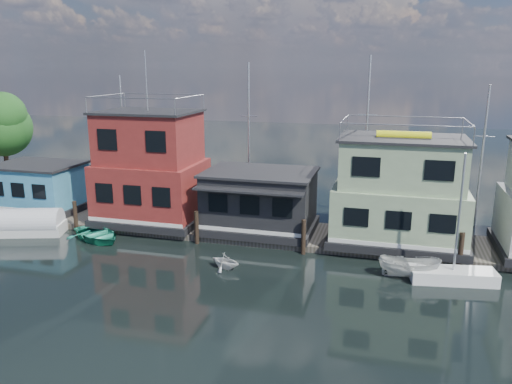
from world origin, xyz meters
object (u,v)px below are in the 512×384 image
(houseboat_green, at_px, (399,193))
(dinghy_teal, at_px, (97,234))
(houseboat_blue, at_px, (39,187))
(dinghy_white, at_px, (225,261))
(houseboat_red, at_px, (151,170))
(houseboat_dark, at_px, (260,201))
(tarp_runabout, at_px, (27,224))
(day_sailer, at_px, (453,274))
(red_kayak, at_px, (445,275))
(motorboat, at_px, (409,267))

(houseboat_green, height_order, dinghy_teal, houseboat_green)
(houseboat_blue, height_order, houseboat_green, houseboat_green)
(dinghy_white, xyz_separation_m, dinghy_teal, (-9.69, 2.22, -0.04))
(houseboat_red, height_order, houseboat_dark, houseboat_red)
(tarp_runabout, distance_m, day_sailer, 27.38)
(red_kayak, distance_m, dinghy_teal, 21.69)
(tarp_runabout, relative_size, dinghy_teal, 1.22)
(houseboat_green, relative_size, tarp_runabout, 1.64)
(houseboat_red, xyz_separation_m, motorboat, (17.69, -4.86, -3.47))
(houseboat_blue, height_order, motorboat, houseboat_blue)
(houseboat_red, height_order, houseboat_green, houseboat_red)
(dinghy_white, bearing_deg, houseboat_green, -40.16)
(dinghy_teal, bearing_deg, houseboat_dark, -41.43)
(dinghy_white, height_order, red_kayak, dinghy_white)
(houseboat_dark, relative_size, red_kayak, 2.51)
(day_sailer, relative_size, motorboat, 2.13)
(dinghy_white, relative_size, dinghy_teal, 0.43)
(houseboat_blue, xyz_separation_m, day_sailer, (29.46, -4.70, -1.79))
(houseboat_green, height_order, motorboat, houseboat_green)
(houseboat_green, relative_size, dinghy_teal, 2.00)
(houseboat_dark, bearing_deg, houseboat_green, 0.12)
(tarp_runabout, height_order, dinghy_white, tarp_runabout)
(houseboat_blue, distance_m, houseboat_red, 9.69)
(houseboat_green, xyz_separation_m, day_sailer, (2.96, -4.70, -3.14))
(houseboat_blue, height_order, dinghy_white, houseboat_blue)
(houseboat_dark, xyz_separation_m, dinghy_teal, (-10.07, -4.00, -1.98))
(dinghy_teal, xyz_separation_m, day_sailer, (22.03, -0.68, -0.02))
(houseboat_blue, xyz_separation_m, houseboat_red, (9.50, 0.00, 1.90))
(tarp_runabout, height_order, red_kayak, tarp_runabout)
(dinghy_teal, bearing_deg, houseboat_green, -51.19)
(houseboat_blue, distance_m, dinghy_white, 18.30)
(houseboat_blue, height_order, houseboat_red, houseboat_red)
(houseboat_green, bearing_deg, houseboat_red, -180.00)
(houseboat_red, relative_size, tarp_runabout, 2.31)
(tarp_runabout, xyz_separation_m, motorboat, (25.11, -0.75, -0.09))
(houseboat_dark, bearing_deg, tarp_runabout, -165.14)
(houseboat_blue, relative_size, houseboat_dark, 0.86)
(houseboat_dark, distance_m, dinghy_white, 6.53)
(houseboat_dark, relative_size, tarp_runabout, 1.44)
(dinghy_white, height_order, dinghy_teal, dinghy_white)
(houseboat_red, relative_size, houseboat_green, 1.41)
(houseboat_blue, xyz_separation_m, dinghy_teal, (7.43, -4.02, -1.77))
(tarp_runabout, bearing_deg, dinghy_teal, -16.42)
(houseboat_green, relative_size, dinghy_white, 4.62)
(tarp_runabout, xyz_separation_m, day_sailer, (27.38, -0.59, -0.31))
(houseboat_green, bearing_deg, houseboat_dark, -179.88)
(houseboat_red, distance_m, dinghy_teal, 5.82)
(red_kayak, height_order, day_sailer, day_sailer)
(houseboat_dark, relative_size, dinghy_teal, 1.76)
(red_kayak, bearing_deg, day_sailer, -63.12)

